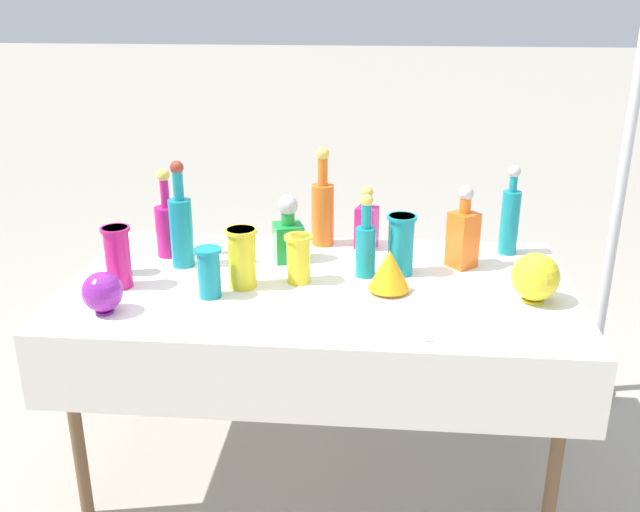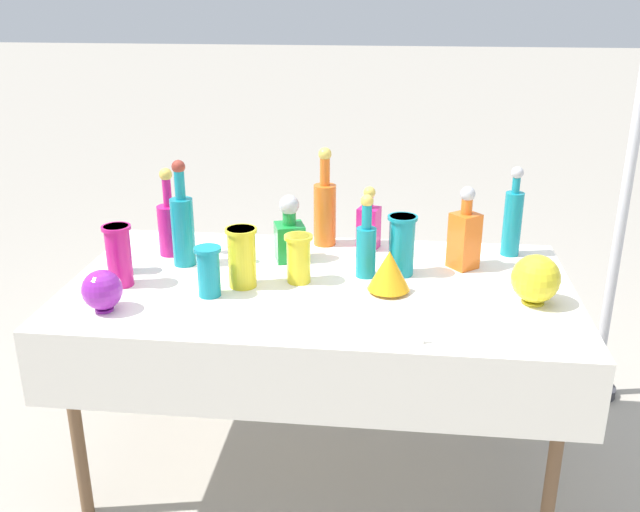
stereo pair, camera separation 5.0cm
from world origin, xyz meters
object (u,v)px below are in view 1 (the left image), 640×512
Objects in this scene: fluted_vase_0 at (389,270)px; square_decanter_1 at (367,224)px; slender_vase_3 at (242,256)px; slender_vase_4 at (118,255)px; tall_bottle_0 at (167,225)px; slender_vase_0 at (209,271)px; slender_vase_5 at (299,257)px; tall_bottle_1 at (323,208)px; square_decanter_2 at (463,234)px; tall_bottle_3 at (366,244)px; tall_bottle_2 at (181,226)px; canopy_pole at (621,188)px; round_bowl_0 at (535,277)px; square_decanter_0 at (288,233)px; round_bowl_1 at (102,292)px; slender_vase_1 at (116,250)px; tall_bottle_4 at (510,218)px; slender_vase_2 at (401,243)px.

square_decanter_1 is at bearing 101.92° from fluted_vase_0.
slender_vase_4 is at bearing -174.77° from slender_vase_3.
slender_vase_3 is 0.43m from slender_vase_4.
slender_vase_3 is (0.34, -0.28, -0.01)m from tall_bottle_0.
slender_vase_0 is 1.00× the size of slender_vase_5.
tall_bottle_1 is 0.57m from square_decanter_2.
tall_bottle_3 reaches higher than slender_vase_5.
tall_bottle_2 is 1.89× the size of slender_vase_3.
canopy_pole is (1.26, 0.63, 0.11)m from slender_vase_5.
square_decanter_1 reaches higher than round_bowl_0.
canopy_pole is (0.68, 0.43, 0.08)m from square_decanter_2.
fluted_vase_0 is at bearing -10.47° from slender_vase_5.
square_decanter_0 is 1.39m from canopy_pole.
tall_bottle_1 reaches higher than round_bowl_0.
square_decanter_1 is at bearing 46.14° from slender_vase_3.
canopy_pole is (1.85, 0.94, 0.13)m from round_bowl_1.
slender_vase_1 is 2.02m from canopy_pole.
tall_bottle_1 is 0.65m from slender_vase_0.
slender_vase_3 is (-0.24, -0.46, -0.04)m from tall_bottle_1.
canopy_pole is at bearing 29.12° from tall_bottle_4.
slender_vase_3 is at bearing -156.46° from tall_bottle_4.
tall_bottle_3 is 1.20× the size of square_decanter_1.
tall_bottle_0 is at bearing 178.95° from square_decanter_0.
slender_vase_0 is 1.08m from round_bowl_0.
square_decanter_0 reaches higher than slender_vase_0.
square_decanter_2 is 1.43× the size of slender_vase_4.
slender_vase_5 is at bearing -155.31° from tall_bottle_4.
slender_vase_4 is (-0.97, -0.21, -0.00)m from slender_vase_2.
slender_vase_4 is at bearing 95.96° from round_bowl_1.
tall_bottle_4 is 0.86m from square_decanter_0.
canopy_pole reaches higher than tall_bottle_0.
canopy_pole is at bearing 10.86° from tall_bottle_1.
slender_vase_0 is 1.02× the size of slender_vase_1.
tall_bottle_3 is at bearing 18.34° from slender_vase_3.
round_bowl_1 is at bearing -154.76° from tall_bottle_3.
slender_vase_4 is 0.09× the size of canopy_pole.
slender_vase_5 is at bearing 169.53° from fluted_vase_0.
slender_vase_3 is at bearing -154.53° from canopy_pole.
round_bowl_0 is 0.87m from canopy_pole.
slender_vase_4 is (-0.16, -0.22, -0.04)m from tall_bottle_2.
tall_bottle_3 is 0.37m from square_decanter_2.
round_bowl_0 is at bearing 8.81° from round_bowl_1.
square_decanter_1 reaches higher than fluted_vase_0.
slender_vase_4 is (-0.66, -0.50, -0.04)m from tall_bottle_1.
slender_vase_3 reaches higher than slender_vase_0.
slender_vase_2 is 0.18m from fluted_vase_0.
tall_bottle_3 reaches higher than round_bowl_0.
square_decanter_2 is 1.84× the size of slender_vase_1.
fluted_vase_0 is at bearing -4.13° from slender_vase_1.
slender_vase_2 is at bearing -6.81° from tall_bottle_0.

